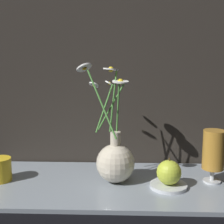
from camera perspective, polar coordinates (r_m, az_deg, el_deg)
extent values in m
plane|color=black|center=(0.96, -0.26, -13.36)|extent=(6.00, 6.00, 0.00)
cube|color=gray|center=(0.96, -0.26, -13.03)|extent=(0.79, 0.35, 0.01)
cube|color=#2D2823|center=(1.09, 0.15, 18.90)|extent=(1.29, 0.02, 1.10)
sphere|color=beige|center=(0.94, 0.62, -9.33)|extent=(0.12, 0.12, 0.12)
cylinder|color=beige|center=(0.92, 0.63, -5.24)|extent=(0.03, 0.03, 0.05)
cylinder|color=#4C8E3D|center=(0.92, -1.37, 0.74)|extent=(0.05, 0.07, 0.14)
cylinder|color=white|center=(0.94, -3.32, 5.01)|extent=(0.04, 0.04, 0.02)
sphere|color=yellow|center=(0.94, -3.32, 5.01)|extent=(0.01, 0.01, 0.01)
cylinder|color=#4C8E3D|center=(0.91, 0.24, 2.07)|extent=(0.03, 0.02, 0.18)
cylinder|color=white|center=(0.91, -0.16, 7.82)|extent=(0.06, 0.06, 0.01)
sphere|color=yellow|center=(0.91, -0.16, 7.82)|extent=(0.02, 0.02, 0.02)
cylinder|color=#4C8E3D|center=(0.94, 0.06, 0.93)|extent=(0.08, 0.03, 0.14)
cylinder|color=white|center=(0.97, -0.48, 5.26)|extent=(0.03, 0.04, 0.02)
sphere|color=yellow|center=(0.97, -0.48, 5.26)|extent=(0.01, 0.01, 0.01)
cylinder|color=#4C8E3D|center=(0.86, -2.05, 1.87)|extent=(0.09, 0.08, 0.19)
cylinder|color=white|center=(0.81, -5.11, 8.11)|extent=(0.05, 0.05, 0.02)
sphere|color=yellow|center=(0.81, -5.11, 8.11)|extent=(0.01, 0.01, 0.01)
cylinder|color=#4C8E3D|center=(0.90, 1.10, 0.92)|extent=(0.01, 0.02, 0.15)
cylinder|color=white|center=(0.90, 1.57, 5.58)|extent=(0.06, 0.06, 0.01)
sphere|color=yellow|center=(0.90, 1.57, 5.58)|extent=(0.02, 0.02, 0.02)
cylinder|color=silver|center=(1.00, 17.77, -11.93)|extent=(0.05, 0.05, 0.01)
cylinder|color=silver|center=(1.00, 17.84, -10.80)|extent=(0.01, 0.01, 0.04)
cylinder|color=#B77F2D|center=(0.97, 18.08, -6.57)|extent=(0.06, 0.06, 0.12)
cylinder|color=silver|center=(0.93, 10.29, -13.12)|extent=(0.11, 0.11, 0.01)
sphere|color=#B7C638|center=(0.92, 10.36, -10.81)|extent=(0.07, 0.07, 0.07)
cylinder|color=#4C3819|center=(0.91, 10.44, -8.48)|extent=(0.00, 0.00, 0.01)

